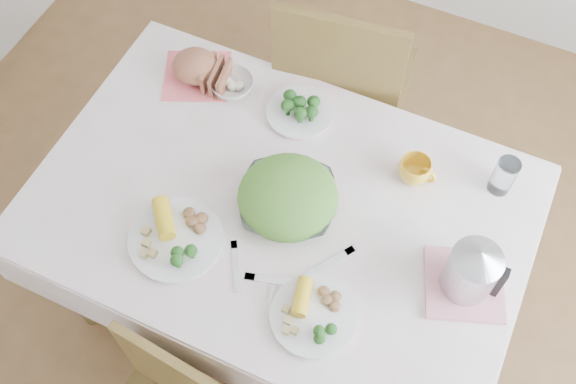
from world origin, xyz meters
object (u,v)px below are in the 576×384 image
at_px(dinner_plate_right, 313,316).
at_px(electric_kettle, 473,268).
at_px(dining_table, 281,258).
at_px(dinner_plate_left, 176,240).
at_px(salad_bowl, 288,202).
at_px(yellow_mug, 415,170).
at_px(chair_far, 345,89).

bearing_deg(dinner_plate_right, electric_kettle, 37.36).
distance_m(dining_table, dinner_plate_left, 0.52).
bearing_deg(dinner_plate_right, salad_bowl, 125.91).
bearing_deg(yellow_mug, chair_far, 130.22).
height_order(dinner_plate_left, electric_kettle, electric_kettle).
distance_m(dining_table, dinner_plate_right, 0.55).
distance_m(dinner_plate_right, electric_kettle, 0.46).
xyz_separation_m(salad_bowl, dinner_plate_left, (-0.25, -0.24, -0.02)).
distance_m(dinner_plate_left, yellow_mug, 0.75).
xyz_separation_m(chair_far, dinner_plate_right, (0.30, -1.02, 0.31)).
height_order(salad_bowl, yellow_mug, yellow_mug).
xyz_separation_m(dining_table, chair_far, (-0.06, 0.74, 0.09)).
bearing_deg(salad_bowl, dining_table, -175.80).
bearing_deg(dinner_plate_right, yellow_mug, 79.89).
xyz_separation_m(chair_far, electric_kettle, (0.65, -0.76, 0.42)).
height_order(salad_bowl, dinner_plate_left, salad_bowl).
height_order(chair_far, electric_kettle, chair_far).
bearing_deg(dinner_plate_left, chair_far, 80.64).
relative_size(dinner_plate_left, yellow_mug, 2.72).
height_order(chair_far, dinner_plate_left, chair_far).
relative_size(dinner_plate_right, electric_kettle, 1.21).
xyz_separation_m(dining_table, yellow_mug, (0.34, 0.26, 0.43)).
relative_size(dining_table, salad_bowl, 4.94).
distance_m(dinner_plate_left, dinner_plate_right, 0.46).
bearing_deg(salad_bowl, yellow_mug, 40.28).
bearing_deg(salad_bowl, dinner_plate_left, -135.86).
bearing_deg(yellow_mug, dinner_plate_right, -100.11).
relative_size(salad_bowl, electric_kettle, 1.42).
xyz_separation_m(dining_table, dinner_plate_right, (0.24, -0.29, 0.40)).
bearing_deg(dining_table, electric_kettle, -1.93).
bearing_deg(dining_table, dinner_plate_left, -132.70).
height_order(salad_bowl, dinner_plate_right, salad_bowl).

